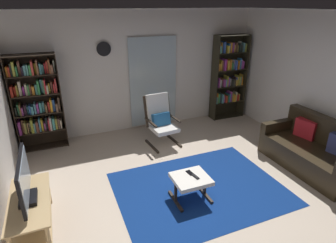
{
  "coord_description": "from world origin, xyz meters",
  "views": [
    {
      "loc": [
        -1.82,
        -2.98,
        2.69
      ],
      "look_at": [
        -0.15,
        1.04,
        0.85
      ],
      "focal_mm": 29.86,
      "sensor_mm": 36.0,
      "label": 1
    }
  ],
  "objects_px": {
    "wall_clock": "(104,49)",
    "tv_remote": "(195,176)",
    "ottoman": "(191,181)",
    "television": "(24,181)",
    "lounge_armchair": "(161,119)",
    "bookshelf_near_sofa": "(228,75)",
    "bookshelf_near_tv": "(37,100)",
    "tv_stand": "(31,211)",
    "leather_sofa": "(314,151)",
    "cell_phone": "(190,173)"
  },
  "relations": [
    {
      "from": "bookshelf_near_tv",
      "to": "ottoman",
      "type": "height_order",
      "value": "bookshelf_near_tv"
    },
    {
      "from": "bookshelf_near_tv",
      "to": "bookshelf_near_sofa",
      "type": "xyz_separation_m",
      "value": [
        4.31,
        0.02,
        0.08
      ]
    },
    {
      "from": "television",
      "to": "ottoman",
      "type": "relative_size",
      "value": 1.73
    },
    {
      "from": "cell_phone",
      "to": "ottoman",
      "type": "bearing_deg",
      "value": -115.83
    },
    {
      "from": "bookshelf_near_tv",
      "to": "bookshelf_near_sofa",
      "type": "height_order",
      "value": "bookshelf_near_sofa"
    },
    {
      "from": "bookshelf_near_tv",
      "to": "tv_stand",
      "type": "bearing_deg",
      "value": -93.15
    },
    {
      "from": "bookshelf_near_sofa",
      "to": "cell_phone",
      "type": "xyz_separation_m",
      "value": [
        -2.29,
        -2.53,
        -0.69
      ]
    },
    {
      "from": "bookshelf_near_sofa",
      "to": "ottoman",
      "type": "distance_m",
      "value": 3.59
    },
    {
      "from": "ottoman",
      "to": "cell_phone",
      "type": "relative_size",
      "value": 3.74
    },
    {
      "from": "tv_stand",
      "to": "bookshelf_near_sofa",
      "type": "bearing_deg",
      "value": 29.04
    },
    {
      "from": "lounge_armchair",
      "to": "ottoman",
      "type": "bearing_deg",
      "value": -97.78
    },
    {
      "from": "bookshelf_near_tv",
      "to": "bookshelf_near_sofa",
      "type": "bearing_deg",
      "value": 0.2
    },
    {
      "from": "ottoman",
      "to": "tv_remote",
      "type": "distance_m",
      "value": 0.1
    },
    {
      "from": "tv_stand",
      "to": "bookshelf_near_sofa",
      "type": "relative_size",
      "value": 0.56
    },
    {
      "from": "leather_sofa",
      "to": "tv_remote",
      "type": "height_order",
      "value": "leather_sofa"
    },
    {
      "from": "bookshelf_near_tv",
      "to": "lounge_armchair",
      "type": "bearing_deg",
      "value": -18.11
    },
    {
      "from": "wall_clock",
      "to": "leather_sofa",
      "type": "bearing_deg",
      "value": -43.23
    },
    {
      "from": "tv_remote",
      "to": "ottoman",
      "type": "bearing_deg",
      "value": 149.69
    },
    {
      "from": "lounge_armchair",
      "to": "wall_clock",
      "type": "height_order",
      "value": "wall_clock"
    },
    {
      "from": "wall_clock",
      "to": "tv_remote",
      "type": "bearing_deg",
      "value": -76.55
    },
    {
      "from": "bookshelf_near_tv",
      "to": "bookshelf_near_sofa",
      "type": "distance_m",
      "value": 4.31
    },
    {
      "from": "ottoman",
      "to": "television",
      "type": "bearing_deg",
      "value": 175.55
    },
    {
      "from": "bookshelf_near_tv",
      "to": "wall_clock",
      "type": "distance_m",
      "value": 1.63
    },
    {
      "from": "bookshelf_near_sofa",
      "to": "tv_stand",
      "type": "bearing_deg",
      "value": -150.96
    },
    {
      "from": "tv_stand",
      "to": "ottoman",
      "type": "height_order",
      "value": "tv_stand"
    },
    {
      "from": "lounge_armchair",
      "to": "wall_clock",
      "type": "bearing_deg",
      "value": 133.7
    },
    {
      "from": "lounge_armchair",
      "to": "ottoman",
      "type": "distance_m",
      "value": 1.91
    },
    {
      "from": "bookshelf_near_tv",
      "to": "leather_sofa",
      "type": "height_order",
      "value": "bookshelf_near_tv"
    },
    {
      "from": "tv_stand",
      "to": "lounge_armchair",
      "type": "relative_size",
      "value": 1.11
    },
    {
      "from": "ottoman",
      "to": "wall_clock",
      "type": "distance_m",
      "value": 3.24
    },
    {
      "from": "leather_sofa",
      "to": "bookshelf_near_tv",
      "type": "bearing_deg",
      "value": 148.84
    },
    {
      "from": "tv_stand",
      "to": "cell_phone",
      "type": "bearing_deg",
      "value": -1.63
    },
    {
      "from": "television",
      "to": "leather_sofa",
      "type": "height_order",
      "value": "television"
    },
    {
      "from": "tv_stand",
      "to": "leather_sofa",
      "type": "height_order",
      "value": "leather_sofa"
    },
    {
      "from": "bookshelf_near_tv",
      "to": "wall_clock",
      "type": "xyz_separation_m",
      "value": [
        1.38,
        0.17,
        0.86
      ]
    },
    {
      "from": "tv_remote",
      "to": "wall_clock",
      "type": "distance_m",
      "value": 3.24
    },
    {
      "from": "bookshelf_near_sofa",
      "to": "ottoman",
      "type": "bearing_deg",
      "value": -131.45
    },
    {
      "from": "tv_stand",
      "to": "leather_sofa",
      "type": "bearing_deg",
      "value": -2.5
    },
    {
      "from": "television",
      "to": "lounge_armchair",
      "type": "height_order",
      "value": "television"
    },
    {
      "from": "ottoman",
      "to": "cell_phone",
      "type": "bearing_deg",
      "value": 71.54
    },
    {
      "from": "television",
      "to": "wall_clock",
      "type": "bearing_deg",
      "value": 60.07
    },
    {
      "from": "tv_stand",
      "to": "lounge_armchair",
      "type": "height_order",
      "value": "lounge_armchair"
    },
    {
      "from": "leather_sofa",
      "to": "bookshelf_near_sofa",
      "type": "bearing_deg",
      "value": 91.52
    },
    {
      "from": "tv_stand",
      "to": "wall_clock",
      "type": "distance_m",
      "value": 3.39
    },
    {
      "from": "bookshelf_near_sofa",
      "to": "lounge_armchair",
      "type": "xyz_separation_m",
      "value": [
        -2.07,
        -0.75,
        -0.54
      ]
    },
    {
      "from": "bookshelf_near_sofa",
      "to": "lounge_armchair",
      "type": "distance_m",
      "value": 2.26
    },
    {
      "from": "tv_stand",
      "to": "wall_clock",
      "type": "bearing_deg",
      "value": 60.08
    },
    {
      "from": "tv_stand",
      "to": "lounge_armchair",
      "type": "distance_m",
      "value": 2.94
    },
    {
      "from": "bookshelf_near_sofa",
      "to": "lounge_armchair",
      "type": "height_order",
      "value": "bookshelf_near_sofa"
    },
    {
      "from": "lounge_armchair",
      "to": "tv_remote",
      "type": "distance_m",
      "value": 1.92
    }
  ]
}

